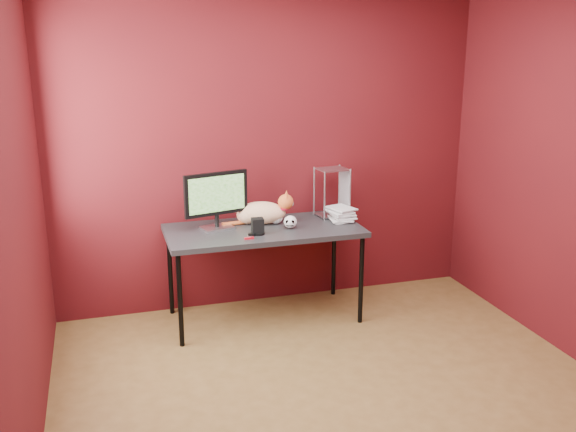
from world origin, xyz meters
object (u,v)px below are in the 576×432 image
object	(u,v)px
skull_mug	(290,222)
book_stack	(333,151)
monitor	(216,198)
speaker	(258,227)
desk	(264,234)
cat	(262,212)

from	to	relation	value
skull_mug	book_stack	bearing A→B (deg)	38.44
monitor	speaker	xyz separation A→B (m)	(0.27, -0.22, -0.19)
monitor	speaker	world-z (taller)	monitor
speaker	book_stack	xyz separation A→B (m)	(0.66, 0.19, 0.51)
monitor	book_stack	bearing A→B (deg)	-16.07
desk	cat	xyz separation A→B (m)	(0.02, 0.12, 0.14)
book_stack	desk	bearing A→B (deg)	-175.17
desk	book_stack	size ratio (longest dim) A/B	1.33
skull_mug	desk	bearing A→B (deg)	-176.33
desk	cat	bearing A→B (deg)	80.09
speaker	book_stack	distance (m)	0.85
skull_mug	book_stack	xyz separation A→B (m)	(0.38, 0.11, 0.51)
desk	speaker	distance (m)	0.19
speaker	desk	bearing A→B (deg)	62.83
skull_mug	book_stack	size ratio (longest dim) A/B	0.10
monitor	skull_mug	distance (m)	0.60
cat	skull_mug	bearing A→B (deg)	-29.28
skull_mug	speaker	distance (m)	0.29
cat	speaker	size ratio (longest dim) A/B	4.55
speaker	cat	bearing A→B (deg)	71.84
monitor	skull_mug	size ratio (longest dim) A/B	4.59
monitor	speaker	distance (m)	0.39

